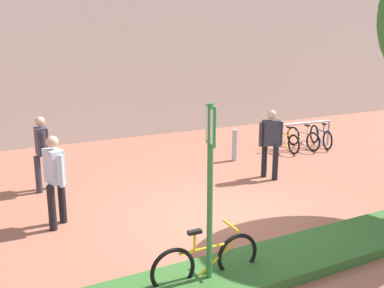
{
  "coord_description": "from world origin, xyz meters",
  "views": [
    {
      "loc": [
        -4.21,
        -6.65,
        3.4
      ],
      "look_at": [
        0.07,
        1.62,
        1.12
      ],
      "focal_mm": 40.5,
      "sensor_mm": 36.0,
      "label": 1
    }
  ],
  "objects_px": {
    "bollard_steel": "(235,145)",
    "bike_rack_cluster": "(303,137)",
    "person_suited_dark": "(42,149)",
    "parking_sign_post": "(210,172)",
    "person_suited_navy": "(271,140)",
    "person_shirt_blue": "(55,176)",
    "bike_at_sign": "(206,261)"
  },
  "relations": [
    {
      "from": "parking_sign_post",
      "to": "person_suited_navy",
      "type": "relative_size",
      "value": 1.51
    },
    {
      "from": "parking_sign_post",
      "to": "person_suited_dark",
      "type": "height_order",
      "value": "parking_sign_post"
    },
    {
      "from": "bike_rack_cluster",
      "to": "bollard_steel",
      "type": "distance_m",
      "value": 2.72
    },
    {
      "from": "bike_at_sign",
      "to": "bike_rack_cluster",
      "type": "height_order",
      "value": "bike_at_sign"
    },
    {
      "from": "parking_sign_post",
      "to": "bike_rack_cluster",
      "type": "distance_m",
      "value": 8.67
    },
    {
      "from": "bollard_steel",
      "to": "person_suited_dark",
      "type": "distance_m",
      "value": 5.24
    },
    {
      "from": "bike_at_sign",
      "to": "bollard_steel",
      "type": "distance_m",
      "value": 6.46
    },
    {
      "from": "person_suited_navy",
      "to": "bike_rack_cluster",
      "type": "bearing_deg",
      "value": 35.02
    },
    {
      "from": "person_shirt_blue",
      "to": "person_suited_dark",
      "type": "bearing_deg",
      "value": 87.09
    },
    {
      "from": "parking_sign_post",
      "to": "bollard_steel",
      "type": "height_order",
      "value": "parking_sign_post"
    },
    {
      "from": "bike_at_sign",
      "to": "person_suited_navy",
      "type": "distance_m",
      "value": 5.11
    },
    {
      "from": "person_suited_dark",
      "to": "person_suited_navy",
      "type": "xyz_separation_m",
      "value": [
        5.11,
        -1.65,
        0.0
      ]
    },
    {
      "from": "bollard_steel",
      "to": "person_suited_navy",
      "type": "height_order",
      "value": "person_suited_navy"
    },
    {
      "from": "bike_rack_cluster",
      "to": "person_shirt_blue",
      "type": "xyz_separation_m",
      "value": [
        -8.03,
        -2.47,
        0.63
      ]
    },
    {
      "from": "bollard_steel",
      "to": "person_suited_navy",
      "type": "bearing_deg",
      "value": -93.49
    },
    {
      "from": "person_suited_dark",
      "to": "bike_at_sign",
      "type": "bearing_deg",
      "value": -74.8
    },
    {
      "from": "person_shirt_blue",
      "to": "person_suited_navy",
      "type": "distance_m",
      "value": 5.24
    },
    {
      "from": "bike_rack_cluster",
      "to": "person_suited_dark",
      "type": "distance_m",
      "value": 7.96
    },
    {
      "from": "bike_rack_cluster",
      "to": "person_suited_dark",
      "type": "relative_size",
      "value": 1.22
    },
    {
      "from": "bike_rack_cluster",
      "to": "person_shirt_blue",
      "type": "height_order",
      "value": "person_shirt_blue"
    },
    {
      "from": "person_suited_dark",
      "to": "parking_sign_post",
      "type": "bearing_deg",
      "value": -75.2
    },
    {
      "from": "bike_rack_cluster",
      "to": "bollard_steel",
      "type": "height_order",
      "value": "bollard_steel"
    },
    {
      "from": "bollard_steel",
      "to": "bike_rack_cluster",
      "type": "bearing_deg",
      "value": 4.62
    },
    {
      "from": "bollard_steel",
      "to": "person_suited_dark",
      "type": "xyz_separation_m",
      "value": [
        -5.21,
        -0.11,
        0.53
      ]
    },
    {
      "from": "parking_sign_post",
      "to": "person_suited_dark",
      "type": "distance_m",
      "value": 5.42
    },
    {
      "from": "person_suited_navy",
      "to": "bollard_steel",
      "type": "bearing_deg",
      "value": 86.51
    },
    {
      "from": "parking_sign_post",
      "to": "person_shirt_blue",
      "type": "distance_m",
      "value": 3.47
    },
    {
      "from": "bike_rack_cluster",
      "to": "bollard_steel",
      "type": "bearing_deg",
      "value": -175.38
    },
    {
      "from": "bike_at_sign",
      "to": "bollard_steel",
      "type": "relative_size",
      "value": 1.87
    },
    {
      "from": "bollard_steel",
      "to": "person_shirt_blue",
      "type": "xyz_separation_m",
      "value": [
        -5.32,
        -2.25,
        0.53
      ]
    },
    {
      "from": "bike_rack_cluster",
      "to": "person_shirt_blue",
      "type": "bearing_deg",
      "value": -162.94
    },
    {
      "from": "parking_sign_post",
      "to": "person_suited_dark",
      "type": "relative_size",
      "value": 1.51
    }
  ]
}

